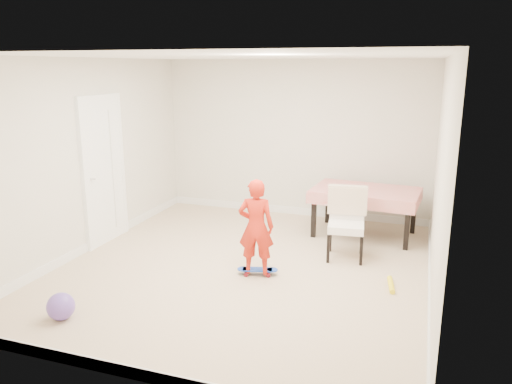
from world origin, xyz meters
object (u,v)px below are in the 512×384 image
(dining_table, at_px, (364,212))
(balloon, at_px, (61,306))
(dining_chair, at_px, (346,224))
(child, at_px, (256,230))
(skateboard, at_px, (258,272))

(dining_table, bearing_deg, balloon, -120.54)
(dining_table, relative_size, dining_chair, 1.61)
(child, xyz_separation_m, balloon, (-1.52, -1.66, -0.45))
(skateboard, distance_m, balloon, 2.28)
(dining_chair, relative_size, balloon, 3.39)
(dining_table, xyz_separation_m, dining_chair, (-0.12, -1.03, 0.12))
(dining_chair, relative_size, skateboard, 1.91)
(dining_chair, height_order, balloon, dining_chair)
(child, bearing_deg, dining_table, -128.56)
(dining_chair, height_order, child, child)
(balloon, bearing_deg, skateboard, 47.97)
(skateboard, height_order, child, child)
(dining_chair, distance_m, skateboard, 1.36)
(dining_table, distance_m, skateboard, 2.21)
(skateboard, bearing_deg, child, -119.90)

